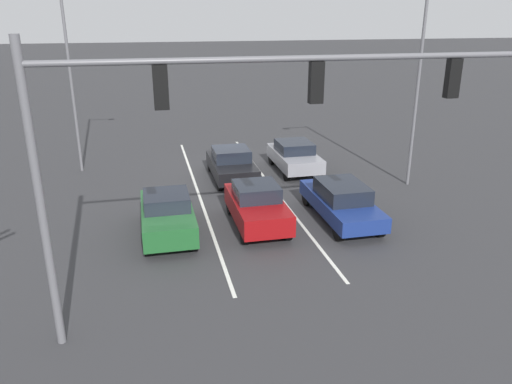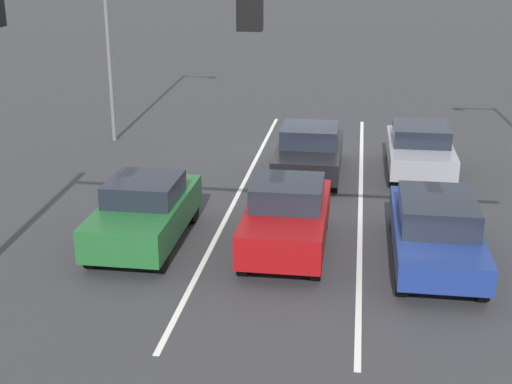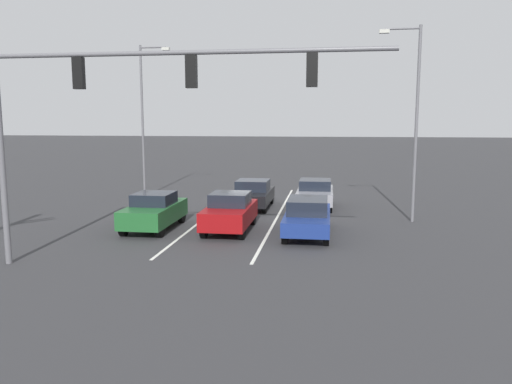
{
  "view_description": "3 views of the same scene",
  "coord_description": "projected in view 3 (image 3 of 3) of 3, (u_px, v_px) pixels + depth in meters",
  "views": [
    {
      "loc": [
        3.85,
        23.67,
        7.57
      ],
      "look_at": [
        0.2,
        7.73,
        1.68
      ],
      "focal_mm": 35.0,
      "sensor_mm": 36.0,
      "label": 1
    },
    {
      "loc": [
        -1.5,
        21.84,
        6.62
      ],
      "look_at": [
        0.65,
        7.04,
        1.43
      ],
      "focal_mm": 50.0,
      "sensor_mm": 36.0,
      "label": 2
    },
    {
      "loc": [
        -4.14,
        27.16,
        4.63
      ],
      "look_at": [
        -1.09,
        6.46,
        1.64
      ],
      "focal_mm": 35.0,
      "sensor_mm": 36.0,
      "label": 3
    }
  ],
  "objects": [
    {
      "name": "car_gray_leftlane_second",
      "position": [
        315.0,
        193.0,
        26.72
      ],
      "size": [
        1.87,
        4.04,
        1.51
      ],
      "color": "gray",
      "rests_on": "ground_plane"
    },
    {
      "name": "ground_plane",
      "position": [
        253.0,
        204.0,
        27.85
      ],
      "size": [
        240.0,
        240.0,
        0.0
      ],
      "primitive_type": "plane",
      "color": "#333335"
    },
    {
      "name": "street_lamp_left_shoulder",
      "position": [
        413.0,
        112.0,
        22.39
      ],
      "size": [
        1.85,
        0.24,
        8.8
      ],
      "color": "slate",
      "rests_on": "ground_plane"
    },
    {
      "name": "car_maroon_midlane_front",
      "position": [
        230.0,
        212.0,
        21.02
      ],
      "size": [
        1.79,
        4.03,
        1.63
      ],
      "color": "maroon",
      "rests_on": "ground_plane"
    },
    {
      "name": "car_black_midlane_second",
      "position": [
        253.0,
        194.0,
        26.68
      ],
      "size": [
        1.9,
        4.21,
        1.49
      ],
      "color": "black",
      "rests_on": "ground_plane"
    },
    {
      "name": "lane_stripe_left_divider",
      "position": [
        279.0,
        214.0,
        24.84
      ],
      "size": [
        0.12,
        17.65,
        0.01
      ],
      "primitive_type": "cube",
      "color": "silver",
      "rests_on": "ground_plane"
    },
    {
      "name": "traffic_signal_gantry",
      "position": [
        117.0,
        97.0,
        15.04
      ],
      "size": [
        12.26,
        0.37,
        7.18
      ],
      "color": "slate",
      "rests_on": "ground_plane"
    },
    {
      "name": "car_navy_leftlane_front",
      "position": [
        308.0,
        216.0,
        20.4
      ],
      "size": [
        1.81,
        4.74,
        1.5
      ],
      "color": "navy",
      "rests_on": "ground_plane"
    },
    {
      "name": "street_lamp_right_shoulder",
      "position": [
        145.0,
        112.0,
        29.98
      ],
      "size": [
        1.86,
        0.24,
        9.06
      ],
      "color": "slate",
      "rests_on": "ground_plane"
    },
    {
      "name": "car_darkgreen_rightlane_front",
      "position": [
        154.0,
        211.0,
        21.42
      ],
      "size": [
        1.79,
        4.11,
        1.57
      ],
      "color": "#1E5928",
      "rests_on": "ground_plane"
    },
    {
      "name": "lane_stripe_center_divider",
      "position": [
        212.0,
        213.0,
        25.33
      ],
      "size": [
        0.12,
        17.65,
        0.01
      ],
      "primitive_type": "cube",
      "color": "silver",
      "rests_on": "ground_plane"
    }
  ]
}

